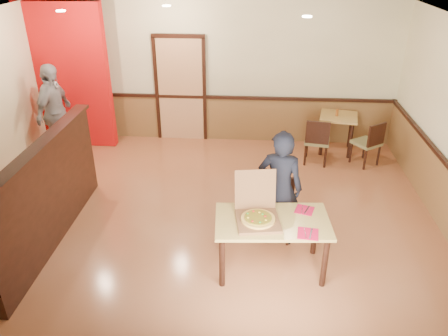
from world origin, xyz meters
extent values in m
plane|color=#AC6743|center=(0.00, 0.00, 0.00)|extent=(7.00, 7.00, 0.00)
plane|color=black|center=(0.00, 0.00, 2.80)|extent=(7.00, 7.00, 0.00)
plane|color=#EFEBBB|center=(0.00, 3.50, 1.40)|extent=(7.00, 0.00, 7.00)
cube|color=brown|center=(0.00, 3.47, 0.45)|extent=(7.00, 0.04, 0.90)
cube|color=black|center=(0.00, 3.45, 0.92)|extent=(7.00, 0.06, 0.06)
cube|color=tan|center=(-0.80, 3.46, 1.05)|extent=(0.90, 0.06, 2.10)
cube|color=black|center=(-2.00, -0.20, 0.70)|extent=(0.14, 3.00, 1.40)
cube|color=black|center=(-2.00, -0.20, 1.42)|extent=(0.20, 3.10, 0.05)
cube|color=red|center=(-2.90, 3.00, 1.40)|extent=(1.60, 0.20, 2.78)
cylinder|color=#FFE4B2|center=(-2.30, 1.80, 2.78)|extent=(0.14, 0.14, 0.02)
cylinder|color=#FFE4B2|center=(-0.80, 2.50, 2.78)|extent=(0.14, 0.14, 0.02)
cylinder|color=#FFE4B2|center=(1.40, 1.50, 2.78)|extent=(0.14, 0.14, 0.02)
cube|color=tan|center=(0.97, -0.61, 0.72)|extent=(1.43, 0.88, 0.04)
cylinder|color=black|center=(0.38, -0.96, 0.35)|extent=(0.07, 0.07, 0.70)
cylinder|color=black|center=(0.34, -0.34, 0.35)|extent=(0.07, 0.07, 0.70)
cylinder|color=black|center=(1.59, -0.88, 0.35)|extent=(0.07, 0.07, 0.70)
cylinder|color=black|center=(1.55, -0.25, 0.35)|extent=(0.07, 0.07, 0.70)
cube|color=olive|center=(1.07, 0.09, 0.42)|extent=(0.48, 0.48, 0.06)
cube|color=black|center=(1.09, 0.28, 0.65)|extent=(0.41, 0.09, 0.41)
cylinder|color=black|center=(0.87, -0.06, 0.18)|extent=(0.04, 0.04, 0.37)
cylinder|color=black|center=(0.92, 0.29, 0.18)|extent=(0.04, 0.04, 0.37)
cylinder|color=black|center=(1.22, -0.11, 0.18)|extent=(0.04, 0.04, 0.37)
cylinder|color=black|center=(1.27, 0.24, 0.18)|extent=(0.04, 0.04, 0.37)
cube|color=olive|center=(1.88, 2.50, 0.44)|extent=(0.51, 0.51, 0.06)
cube|color=black|center=(1.85, 2.30, 0.68)|extent=(0.42, 0.11, 0.42)
cylinder|color=black|center=(2.09, 2.65, 0.19)|extent=(0.04, 0.04, 0.38)
cylinder|color=black|center=(2.03, 2.29, 0.19)|extent=(0.04, 0.04, 0.38)
cylinder|color=black|center=(1.73, 2.71, 0.19)|extent=(0.04, 0.04, 0.38)
cylinder|color=black|center=(1.67, 2.35, 0.19)|extent=(0.04, 0.04, 0.38)
cube|color=olive|center=(2.78, 2.50, 0.43)|extent=(0.59, 0.59, 0.06)
cube|color=black|center=(2.89, 2.34, 0.66)|extent=(0.35, 0.27, 0.41)
cylinder|color=black|center=(2.82, 2.74, 0.18)|extent=(0.04, 0.04, 0.37)
cylinder|color=black|center=(3.03, 2.46, 0.18)|extent=(0.04, 0.04, 0.37)
cylinder|color=black|center=(2.54, 2.54, 0.18)|extent=(0.04, 0.04, 0.37)
cylinder|color=black|center=(2.74, 2.26, 0.18)|extent=(0.04, 0.04, 0.37)
cube|color=tan|center=(2.33, 3.05, 0.72)|extent=(0.81, 0.81, 0.04)
cylinder|color=black|center=(2.02, 2.84, 0.35)|extent=(0.07, 0.07, 0.70)
cylinder|color=black|center=(2.12, 3.36, 0.35)|extent=(0.07, 0.07, 0.70)
cylinder|color=black|center=(2.54, 2.74, 0.35)|extent=(0.07, 0.07, 0.70)
cylinder|color=black|center=(2.64, 3.26, 0.35)|extent=(0.07, 0.07, 0.70)
imported|color=black|center=(1.07, 0.01, 0.82)|extent=(0.66, 0.50, 1.64)
imported|color=#919299|center=(-2.98, 2.35, 0.91)|extent=(0.55, 1.10, 1.82)
cube|color=brown|center=(0.79, -0.67, 0.76)|extent=(0.57, 0.57, 0.04)
cube|color=brown|center=(0.75, -0.38, 1.02)|extent=(0.51, 0.17, 0.50)
cylinder|color=gold|center=(0.79, -0.67, 0.79)|extent=(0.48, 0.48, 0.03)
cube|color=red|center=(1.37, -0.86, 0.74)|extent=(0.26, 0.26, 0.01)
cylinder|color=white|center=(1.34, -0.86, 0.75)|extent=(0.03, 0.20, 0.01)
cube|color=white|center=(1.40, -0.86, 0.74)|extent=(0.04, 0.22, 0.00)
cube|color=red|center=(1.37, -0.36, 0.74)|extent=(0.27, 0.27, 0.00)
cylinder|color=white|center=(1.34, -0.36, 0.75)|extent=(0.06, 0.18, 0.01)
cube|color=white|center=(1.40, -0.36, 0.74)|extent=(0.07, 0.19, 0.00)
cylinder|color=#904B1A|center=(2.29, 3.03, 0.81)|extent=(0.05, 0.05, 0.13)
camera|label=1|loc=(0.71, -5.01, 3.72)|focal=35.00mm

